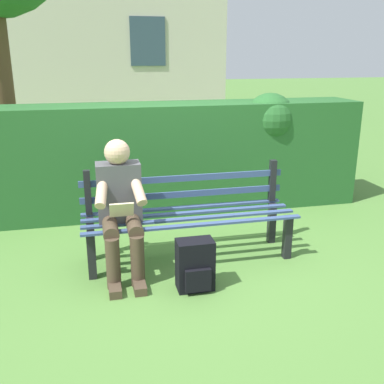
{
  "coord_description": "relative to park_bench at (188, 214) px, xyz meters",
  "views": [
    {
      "loc": [
        0.84,
        3.75,
        1.86
      ],
      "look_at": [
        0.0,
        0.1,
        0.69
      ],
      "focal_mm": 41.51,
      "sensor_mm": 36.0,
      "label": 1
    }
  ],
  "objects": [
    {
      "name": "ground",
      "position": [
        0.0,
        0.07,
        -0.43
      ],
      "size": [
        60.0,
        60.0,
        0.0
      ],
      "primitive_type": "plane",
      "color": "#517F38"
    },
    {
      "name": "park_bench",
      "position": [
        0.0,
        0.0,
        0.0
      ],
      "size": [
        1.96,
        0.54,
        0.86
      ],
      "color": "black",
      "rests_on": "ground"
    },
    {
      "name": "person_seated",
      "position": [
        0.63,
        0.17,
        0.19
      ],
      "size": [
        0.44,
        0.73,
        1.17
      ],
      "color": "#4C4C51",
      "rests_on": "ground"
    },
    {
      "name": "hedge_backdrop",
      "position": [
        0.33,
        -1.39,
        0.26
      ],
      "size": [
        5.57,
        0.74,
        1.41
      ],
      "color": "#265B28",
      "rests_on": "ground"
    },
    {
      "name": "backpack",
      "position": [
        0.08,
        0.63,
        -0.22
      ],
      "size": [
        0.3,
        0.26,
        0.43
      ],
      "color": "black",
      "rests_on": "ground"
    }
  ]
}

